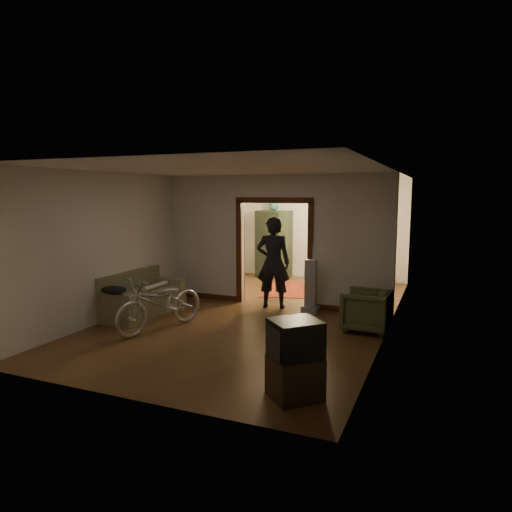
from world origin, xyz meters
The scene contains 24 objects.
floor centered at (0.00, 0.00, 0.00)m, with size 5.00×8.50×0.01m, color #3F2714.
ceiling centered at (0.00, 0.00, 2.80)m, with size 5.00×8.50×0.01m, color white.
wall_back centered at (0.00, 4.25, 1.40)m, with size 5.00×0.02×2.80m, color beige.
wall_left centered at (-2.50, 0.00, 1.40)m, with size 0.02×8.50×2.80m, color beige.
wall_right centered at (2.50, 0.00, 1.40)m, with size 0.02×8.50×2.80m, color beige.
partition_wall centered at (0.00, 0.75, 1.40)m, with size 5.00×0.14×2.80m, color beige.
door_casing centered at (0.00, 0.75, 1.10)m, with size 1.74×0.20×2.32m, color #3F1C0E.
far_window centered at (0.70, 4.21, 1.55)m, with size 0.98×0.06×1.28m, color black.
chandelier centered at (0.00, 2.50, 2.35)m, with size 0.24×0.24×0.24m, color #FFE0A5.
light_switch centered at (1.05, 0.68, 1.25)m, with size 0.08×0.01×0.12m, color silver.
sofa centered at (-2.15, -1.02, 0.43)m, with size 0.84×1.86×0.86m, color #696746.
rolled_paper centered at (-2.05, -0.72, 0.53)m, with size 0.09×0.09×0.76m, color beige.
jacket centered at (-2.10, -1.93, 0.68)m, with size 0.49×0.37×0.14m, color black.
bicycle centered at (-1.21, -1.76, 0.48)m, with size 0.64×1.84×0.97m, color silver.
armchair centered at (2.15, -0.43, 0.36)m, with size 0.78×0.80×0.73m, color #48502D.
tv_stand centered at (1.81, -3.46, 0.25)m, with size 0.56×0.51×0.51m, color black.
crt_tv centered at (1.81, -3.46, 0.71)m, with size 0.55×0.49×0.47m, color black.
vacuum centered at (0.91, 0.40, 0.54)m, with size 0.33×0.27×1.09m, color gray.
person centered at (0.06, 0.49, 0.96)m, with size 0.70×0.46×1.92m, color black.
oriental_rug centered at (-0.08, 2.45, 0.01)m, with size 1.56×2.05×0.02m, color maroon.
locker centered at (-1.18, 3.88, 0.96)m, with size 0.96×0.53×1.92m, color #242F1C.
globe centered at (-1.18, 3.88, 1.94)m, with size 0.25×0.25×0.25m, color #1E5972.
desk centered at (1.14, 3.55, 0.36)m, with size 0.96×0.54×0.71m, color #341E11.
desk_chair centered at (0.46, 3.18, 0.42)m, with size 0.37×0.37×0.84m, color #341E11.
Camera 1 is at (3.35, -8.37, 2.39)m, focal length 32.00 mm.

